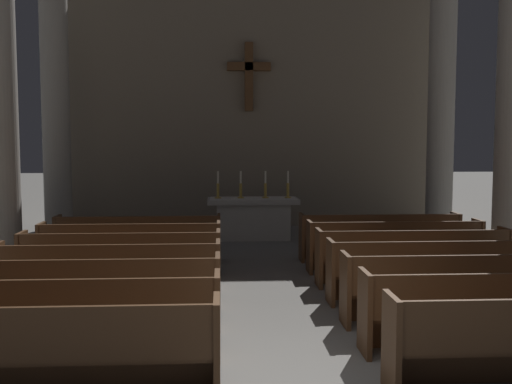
% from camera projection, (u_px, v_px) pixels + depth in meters
% --- Properties ---
extents(pew_left_row_1, '(3.20, 0.50, 0.95)m').
position_uv_depth(pew_left_row_1, '(45.00, 352.00, 5.48)').
color(pew_left_row_1, brown).
rests_on(pew_left_row_1, ground).
extents(pew_left_row_2, '(3.20, 0.50, 0.95)m').
position_uv_depth(pew_left_row_2, '(73.00, 318.00, 6.53)').
color(pew_left_row_2, brown).
rests_on(pew_left_row_2, ground).
extents(pew_left_row_3, '(3.20, 0.50, 0.95)m').
position_uv_depth(pew_left_row_3, '(93.00, 293.00, 7.58)').
color(pew_left_row_3, brown).
rests_on(pew_left_row_3, ground).
extents(pew_left_row_4, '(3.20, 0.50, 0.95)m').
position_uv_depth(pew_left_row_4, '(109.00, 275.00, 8.63)').
color(pew_left_row_4, brown).
rests_on(pew_left_row_4, ground).
extents(pew_left_row_5, '(3.20, 0.50, 0.95)m').
position_uv_depth(pew_left_row_5, '(121.00, 260.00, 9.68)').
color(pew_left_row_5, brown).
rests_on(pew_left_row_5, ground).
extents(pew_left_row_6, '(3.20, 0.50, 0.95)m').
position_uv_depth(pew_left_row_6, '(131.00, 249.00, 10.72)').
color(pew_left_row_6, brown).
rests_on(pew_left_row_6, ground).
extents(pew_left_row_7, '(3.20, 0.50, 0.95)m').
position_uv_depth(pew_left_row_7, '(139.00, 239.00, 11.77)').
color(pew_left_row_7, brown).
rests_on(pew_left_row_7, ground).
extents(pew_right_row_2, '(3.20, 0.50, 0.95)m').
position_uv_depth(pew_right_row_2, '(502.00, 311.00, 6.81)').
color(pew_right_row_2, brown).
rests_on(pew_right_row_2, ground).
extents(pew_right_row_3, '(3.20, 0.50, 0.95)m').
position_uv_depth(pew_right_row_3, '(464.00, 288.00, 7.86)').
color(pew_right_row_3, brown).
rests_on(pew_right_row_3, ground).
extents(pew_right_row_4, '(3.20, 0.50, 0.95)m').
position_uv_depth(pew_right_row_4, '(436.00, 271.00, 8.91)').
color(pew_right_row_4, brown).
rests_on(pew_right_row_4, ground).
extents(pew_right_row_5, '(3.20, 0.50, 0.95)m').
position_uv_depth(pew_right_row_5, '(413.00, 257.00, 9.95)').
color(pew_right_row_5, brown).
rests_on(pew_right_row_5, ground).
extents(pew_right_row_6, '(3.20, 0.50, 0.95)m').
position_uv_depth(pew_right_row_6, '(395.00, 246.00, 11.00)').
color(pew_right_row_6, brown).
rests_on(pew_right_row_6, ground).
extents(pew_right_row_7, '(3.20, 0.50, 0.95)m').
position_uv_depth(pew_right_row_7, '(379.00, 237.00, 12.05)').
color(pew_right_row_7, brown).
rests_on(pew_right_row_7, ground).
extents(column_left_third, '(1.00, 1.00, 6.53)m').
position_uv_depth(column_left_third, '(56.00, 108.00, 14.60)').
color(column_left_third, '#ADA89E').
rests_on(column_left_third, ground).
extents(column_right_third, '(1.00, 1.00, 6.53)m').
position_uv_depth(column_right_third, '(441.00, 110.00, 15.15)').
color(column_right_third, '#ADA89E').
rests_on(column_right_third, ground).
extents(altar, '(2.20, 0.90, 1.01)m').
position_uv_depth(altar, '(253.00, 217.00, 14.64)').
color(altar, '#BCB7AD').
rests_on(altar, ground).
extents(candlestick_outer_left, '(0.16, 0.16, 0.66)m').
position_uv_depth(candlestick_outer_left, '(218.00, 190.00, 14.54)').
color(candlestick_outer_left, '#B79338').
rests_on(candlestick_outer_left, altar).
extents(candlestick_inner_left, '(0.16, 0.16, 0.66)m').
position_uv_depth(candlestick_inner_left, '(241.00, 190.00, 14.57)').
color(candlestick_inner_left, '#B79338').
rests_on(candlestick_inner_left, altar).
extents(candlestick_inner_right, '(0.16, 0.16, 0.66)m').
position_uv_depth(candlestick_inner_right, '(265.00, 189.00, 14.60)').
color(candlestick_inner_right, '#B79338').
rests_on(candlestick_inner_right, altar).
extents(candlestick_outer_right, '(0.16, 0.16, 0.66)m').
position_uv_depth(candlestick_outer_right, '(288.00, 189.00, 14.63)').
color(candlestick_outer_right, '#B79338').
rests_on(candlestick_outer_right, altar).
extents(apse_with_cross, '(10.62, 0.47, 7.52)m').
position_uv_depth(apse_with_cross, '(248.00, 91.00, 16.71)').
color(apse_with_cross, gray).
rests_on(apse_with_cross, ground).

